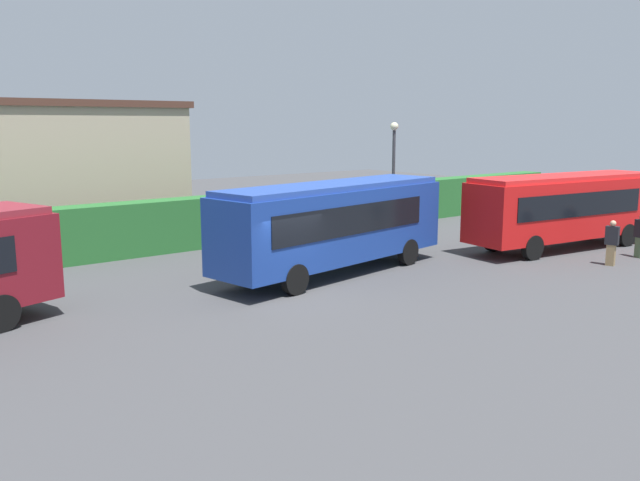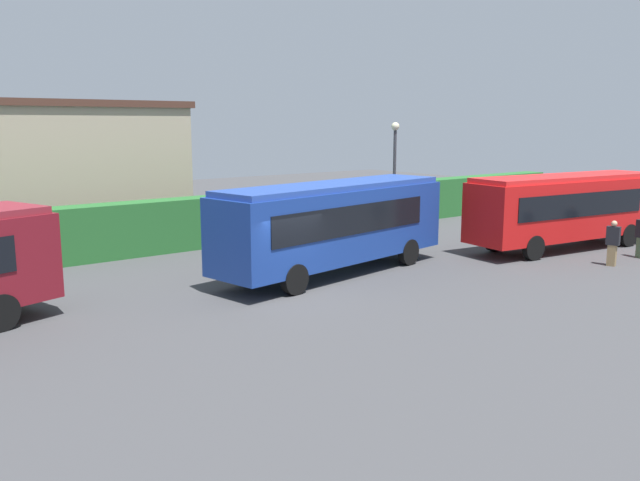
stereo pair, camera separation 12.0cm
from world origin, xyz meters
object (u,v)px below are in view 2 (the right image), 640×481
object	(u,v)px
bus_blue	(334,222)
lamppost	(395,168)
person_center	(613,242)
bus_red	(565,207)

from	to	relation	value
bus_blue	lamppost	size ratio (longest dim) A/B	1.89
bus_blue	lamppost	xyz separation A→B (m)	(6.17, 3.30, 1.50)
person_center	lamppost	size ratio (longest dim) A/B	0.32
person_center	lamppost	distance (m)	9.58
bus_red	person_center	world-z (taller)	bus_red
bus_red	lamppost	bearing A→B (deg)	136.79
person_center	lamppost	bearing A→B (deg)	94.36
bus_blue	bus_red	xyz separation A→B (m)	(10.76, -2.38, -0.04)
bus_blue	person_center	distance (m)	10.70
bus_red	person_center	distance (m)	3.61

